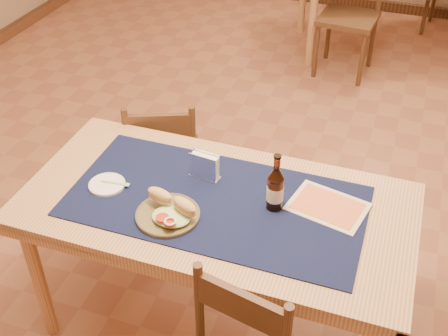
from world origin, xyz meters
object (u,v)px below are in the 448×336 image
(beer_bottle, at_px, (275,189))
(chair_main_far, at_px, (164,158))
(main_table, at_px, (216,217))
(napkin_holder, at_px, (205,166))
(sandwich_plate, at_px, (169,212))

(beer_bottle, bearing_deg, chair_main_far, 143.69)
(main_table, relative_size, napkin_holder, 11.56)
(sandwich_plate, bearing_deg, napkin_holder, 82.44)
(beer_bottle, bearing_deg, main_table, -170.51)
(chair_main_far, xyz_separation_m, beer_bottle, (0.75, -0.55, 0.42))
(chair_main_far, relative_size, beer_bottle, 3.25)
(main_table, relative_size, chair_main_far, 1.93)
(main_table, distance_m, sandwich_plate, 0.24)
(main_table, xyz_separation_m, beer_bottle, (0.23, 0.04, 0.18))
(chair_main_far, relative_size, sandwich_plate, 3.18)
(chair_main_far, xyz_separation_m, sandwich_plate, (0.38, -0.75, 0.35))
(napkin_holder, bearing_deg, sandwich_plate, -97.56)
(chair_main_far, height_order, beer_bottle, beer_bottle)
(beer_bottle, xyz_separation_m, napkin_holder, (-0.33, 0.09, -0.04))
(beer_bottle, height_order, napkin_holder, beer_bottle)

